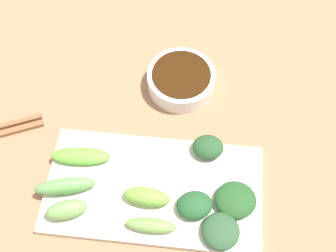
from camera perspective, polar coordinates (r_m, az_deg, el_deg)
The scene contains 12 objects.
tabletop at distance 0.71m, azimuth 0.94°, elevation -2.23°, with size 2.10×2.10×0.02m, color #A27451.
sauce_bowl at distance 0.74m, azimuth 1.74°, elevation 6.42°, with size 0.12×0.12×0.04m.
serving_plate at distance 0.66m, azimuth -1.96°, elevation -8.66°, with size 0.18×0.34×0.01m, color silver.
broccoli_leafy_0 at distance 0.67m, azimuth 5.53°, elevation -2.92°, with size 0.04×0.05×0.03m, color #275229.
broccoli_leafy_1 at distance 0.64m, azimuth 3.67°, elevation -10.84°, with size 0.05×0.05×0.02m, color #23562B.
broccoli_stalk_2 at distance 0.65m, azimuth -13.81°, elevation -11.13°, with size 0.03×0.06×0.03m, color #78AE59.
broccoli_stalk_3 at distance 0.63m, azimuth -2.37°, elevation -13.53°, with size 0.02×0.08×0.02m, color #77AC52.
broccoli_stalk_4 at distance 0.64m, azimuth -2.95°, elevation -9.72°, with size 0.03×0.07×0.03m, color #79AF42.
broccoli_leafy_5 at distance 0.63m, azimuth 7.26°, elevation -14.15°, with size 0.06×0.06×0.02m, color #2E5532.
broccoli_leafy_6 at distance 0.65m, azimuth 9.27°, elevation -10.00°, with size 0.06×0.06×0.02m, color #245425.
broccoli_stalk_7 at distance 0.68m, azimuth -11.95°, elevation -4.08°, with size 0.03×0.10×0.02m, color #6CBB3E.
broccoli_stalk_8 at distance 0.66m, azimuth -14.00°, elevation -8.05°, with size 0.02×0.09×0.03m, color #68AD59.
Camera 1 is at (0.32, 0.02, 0.65)m, focal length 44.26 mm.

